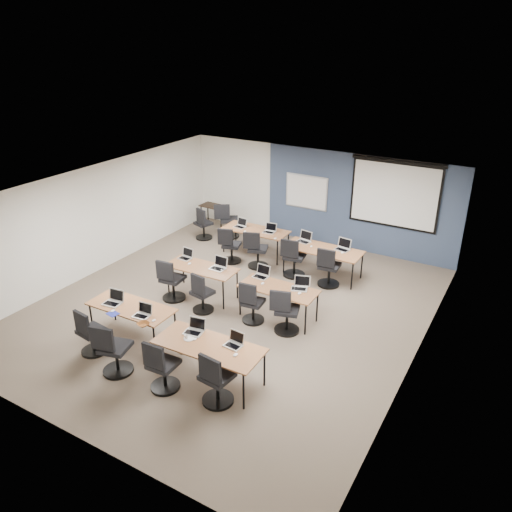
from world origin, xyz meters
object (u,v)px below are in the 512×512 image
Objects in this scene: laptop_0 at (114,300)px; laptop_11 at (343,247)px; training_table_back_left at (255,231)px; spare_chair_b at (203,226)px; task_chair_3 at (216,383)px; laptop_2 at (195,329)px; laptop_3 at (234,342)px; laptop_9 at (270,230)px; laptop_7 at (300,286)px; task_chair_11 at (328,270)px; task_chair_7 at (285,314)px; task_chair_10 at (293,261)px; whiteboard at (306,192)px; laptop_5 at (219,266)px; task_chair_5 at (202,296)px; training_table_back_right at (323,250)px; laptop_1 at (143,313)px; laptop_10 at (304,239)px; training_table_mid_right at (278,290)px; task_chair_9 at (256,252)px; utility_table at (214,209)px; laptop_4 at (186,256)px; laptop_8 at (241,225)px; task_chair_1 at (113,353)px; task_chair_0 at (90,336)px; task_chair_6 at (252,306)px; task_chair_2 at (162,370)px; training_table_mid_left at (202,269)px; laptop_6 at (262,274)px; projector_screen at (395,190)px; training_table_front_right at (209,347)px; task_chair_4 at (171,283)px.

laptop_11 is at bearing 51.72° from laptop_0.
spare_chair_b reaches higher than training_table_back_left.
laptop_2 is at bearing 149.57° from task_chair_3.
laptop_3 is 0.97× the size of laptop_9.
task_chair_11 is (-0.06, 1.71, -0.37)m from laptop_7.
task_chair_7 is 0.97× the size of task_chair_10.
laptop_3 is 2.43m from laptop_7.
laptop_9 is at bearing -99.73° from whiteboard.
task_chair_5 is (0.05, -0.77, -0.40)m from laptop_5.
training_table_back_right is at bearing 73.92° from laptop_2.
task_chair_10 is at bearing 80.39° from task_chair_5.
laptop_1 reaches higher than training_table_back_right.
laptop_10 is (-1.01, 2.35, 0.00)m from laptop_7.
task_chair_9 reaches higher than training_table_mid_right.
laptop_2 is at bearing -55.60° from utility_table.
laptop_4 is 2.40m from laptop_8.
task_chair_1 is 1.05× the size of spare_chair_b.
task_chair_0 is 1.08m from laptop_1.
task_chair_1 reaches higher than task_chair_11.
training_table_back_left is 1.85× the size of task_chair_0.
task_chair_5 is (0.14, 1.66, -0.40)m from laptop_1.
task_chair_5 is at bearing -177.07° from task_chair_6.
laptop_9 is (-2.00, 4.90, 0.00)m from laptop_3.
whiteboard is 1.97m from training_table_back_left.
laptop_2 is 6.15m from spare_chair_b.
task_chair_2 is at bearing -132.46° from laptop_3.
task_chair_7 is (2.37, -0.43, -0.27)m from training_table_mid_left.
task_chair_5 is at bearing -113.16° from laptop_11.
task_chair_0 is at bearing -117.90° from laptop_6.
task_chair_1 is (0.34, -3.16, -0.25)m from training_table_mid_left.
laptop_5 is (-2.71, -4.15, -1.09)m from projector_screen.
task_chair_9 reaches higher than training_table_front_right.
training_table_back_left is 1.78× the size of task_chair_3.
training_table_back_left is 1.78× the size of task_chair_4.
task_chair_5 is 1.13× the size of utility_table.
laptop_7 is at bearing 44.34° from task_chair_1.
whiteboard is 0.77× the size of training_table_mid_left.
training_table_front_right is at bearing -144.23° from laptop_3.
training_table_back_left is at bearing 78.49° from laptop_0.
projector_screen is 2.46× the size of task_chair_0.
laptop_0 is at bearing 169.49° from laptop_2.
laptop_8 is at bearing 103.18° from laptop_2.
task_chair_7 reaches higher than task_chair_0.
task_chair_2 is 3.45m from laptop_7.
utility_table is at bearing 118.26° from laptop_4.
whiteboard is 1.25× the size of task_chair_1.
training_table_back_right is 5.56× the size of laptop_0.
spare_chair_b is at bearing 156.18° from task_chair_10.
task_chair_1 reaches higher than training_table_mid_left.
laptop_10 is at bearing 87.62° from task_chair_6.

